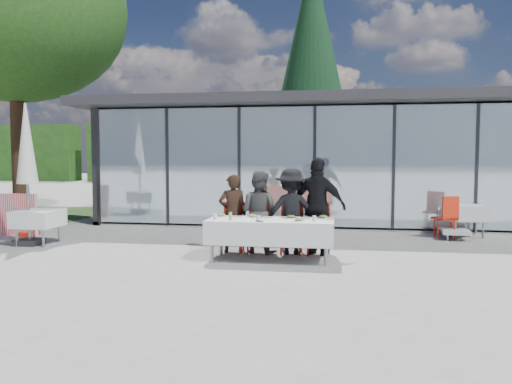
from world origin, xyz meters
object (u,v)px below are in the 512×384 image
at_px(diner_chair_d, 318,226).
at_px(lounger, 453,225).
at_px(diner_chair_a, 234,224).
at_px(folded_eyeglasses, 259,221).
at_px(diner_chair_c, 292,226).
at_px(market_umbrella, 27,153).
at_px(dining_table, 270,231).
at_px(spare_table_right, 466,213).
at_px(plate_a, 221,216).
at_px(plate_c, 291,217).
at_px(diner_a, 233,213).
at_px(spare_chair_b, 447,215).
at_px(diner_b, 259,212).
at_px(plate_extra, 299,220).
at_px(diner_c, 292,211).
at_px(plate_b, 253,216).
at_px(spare_table_left, 38,219).
at_px(diner_d, 318,206).
at_px(deciduous_tree, 15,11).
at_px(diner_chair_b, 259,225).
at_px(plate_d, 323,217).
at_px(conifer_tree, 312,60).
at_px(juice_bottle, 230,216).

relative_size(diner_chair_d, lounger, 0.70).
bearing_deg(diner_chair_a, folded_eyeglasses, -58.45).
distance_m(diner_chair_c, market_umbrella, 5.79).
bearing_deg(dining_table, spare_table_right, 39.79).
bearing_deg(plate_a, diner_chair_c, 23.54).
xyz_separation_m(plate_a, plate_c, (1.31, -0.05, 0.00)).
distance_m(diner_a, spare_chair_b, 5.14).
height_order(diner_b, plate_a, diner_b).
height_order(dining_table, plate_extra, plate_extra).
xyz_separation_m(diner_c, plate_b, (-0.68, -0.50, -0.05)).
height_order(diner_a, plate_b, diner_a).
distance_m(spare_table_left, lounger, 9.38).
distance_m(diner_b, market_umbrella, 5.10).
bearing_deg(diner_d, plate_c, 68.21).
distance_m(dining_table, deciduous_tree, 12.20).
height_order(plate_b, spare_table_left, plate_b).
distance_m(plate_a, plate_b, 0.59).
height_order(diner_chair_a, market_umbrella, market_umbrella).
relative_size(plate_c, folded_eyeglasses, 1.68).
bearing_deg(dining_table, diner_chair_c, 66.81).
relative_size(plate_c, deciduous_tree, 0.03).
bearing_deg(lounger, diner_chair_c, -143.33).
xyz_separation_m(diner_chair_b, deciduous_tree, (-8.58, 5.11, 5.94)).
relative_size(plate_d, conifer_tree, 0.02).
relative_size(plate_a, juice_bottle, 1.69).
bearing_deg(plate_c, conifer_tree, 91.19).
distance_m(dining_table, diner_d, 1.14).
bearing_deg(plate_c, diner_chair_d, 52.23).
bearing_deg(market_umbrella, plate_d, -5.30).
distance_m(diner_chair_b, conifer_tree, 13.28).
bearing_deg(spare_chair_b, conifer_tree, 110.27).
distance_m(diner_chair_d, spare_table_left, 5.95).
relative_size(diner_chair_b, spare_chair_b, 1.00).
distance_m(dining_table, diner_b, 0.79).
height_order(diner_chair_a, diner_b, diner_b).
bearing_deg(lounger, diner_b, -146.99).
height_order(plate_extra, deciduous_tree, deciduous_tree).
relative_size(diner_chair_d, plate_d, 4.15).
xyz_separation_m(plate_extra, lounger, (3.37, 3.67, -0.52)).
bearing_deg(plate_b, conifer_tree, 87.95).
bearing_deg(lounger, spare_chair_b, -122.15).
distance_m(plate_c, conifer_tree, 13.74).
relative_size(plate_b, spare_table_right, 0.27).
relative_size(dining_table, diner_c, 1.37).
relative_size(diner_chair_a, spare_table_right, 1.13).
bearing_deg(spare_table_left, diner_c, -2.07).
distance_m(dining_table, diner_chair_c, 0.82).
distance_m(diner_c, spare_table_left, 5.45).
xyz_separation_m(diner_chair_b, spare_chair_b, (4.02, 2.34, 0.00)).
distance_m(diner_chair_b, diner_c, 0.71).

